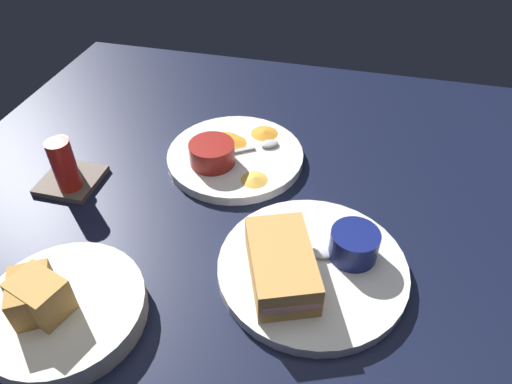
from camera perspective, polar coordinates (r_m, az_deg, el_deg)
ground_plane at (r=68.21cm, az=-0.19°, el=-6.21°), size 110.00×110.00×3.00cm
plate_sandwich_main at (r=62.56cm, az=6.91°, el=-9.26°), size 25.04×25.04×1.60cm
sandwich_half_near at (r=58.43cm, az=3.12°, el=-8.89°), size 14.90×11.84×4.80cm
ramekin_dark_sauce at (r=62.23cm, az=11.97°, el=-6.23°), size 6.44×6.44×4.10cm
spoon_by_dark_ramekin at (r=62.72cm, az=6.98°, el=-7.45°), size 3.84×9.92×0.80cm
plate_chips_companion at (r=79.92cm, az=-2.55°, el=4.40°), size 23.22×23.22×1.60cm
ramekin_light_gravy at (r=76.36cm, az=-5.44°, el=4.84°), size 7.48×7.48×3.71cm
spoon_by_gravy_ramekin at (r=80.45cm, az=0.79°, el=5.75°), size 6.62×9.08×0.80cm
plantain_chip_scatter at (r=80.67cm, az=-2.08°, el=5.78°), size 18.70×15.15×0.60cm
bread_basket_rear at (r=61.28cm, az=-22.94°, el=-12.97°), size 19.36×19.36×7.84cm
condiment_caddy at (r=79.00cm, az=-22.28°, el=2.74°), size 9.00×9.00×9.50cm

